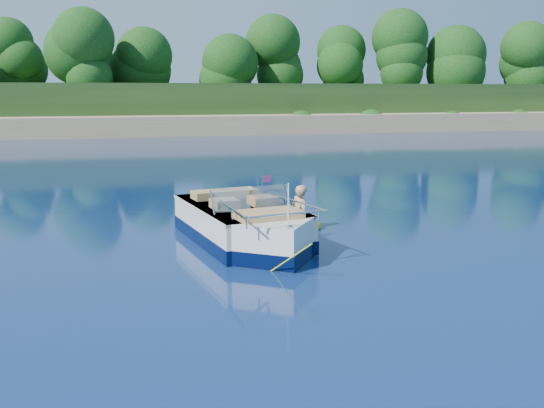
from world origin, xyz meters
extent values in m
plane|color=#091644|center=(0.00, 0.00, 0.00)|extent=(160.00, 160.00, 0.00)
cube|color=#937655|center=(0.00, 38.00, 0.50)|extent=(170.00, 8.00, 2.00)
cube|color=black|center=(0.00, 65.00, 1.00)|extent=(170.00, 56.00, 6.00)
cylinder|color=black|center=(0.00, 42.00, 3.30)|extent=(0.44, 0.44, 3.60)
sphere|color=black|center=(0.00, 42.00, 6.72)|extent=(5.94, 5.94, 5.94)
cylinder|color=black|center=(20.00, 40.00, 2.80)|extent=(0.44, 0.44, 2.60)
sphere|color=black|center=(20.00, 40.00, 5.27)|extent=(4.29, 4.29, 4.29)
cube|color=silver|center=(-3.30, 1.83, 0.31)|extent=(2.61, 4.10, 1.06)
cube|color=silver|center=(-3.01, 0.04, 0.31)|extent=(1.99, 1.99, 1.06)
cube|color=black|center=(-3.30, 1.83, 0.16)|extent=(2.65, 4.14, 0.30)
cube|color=black|center=(-3.01, 0.04, 0.16)|extent=(2.03, 2.03, 0.30)
cube|color=tan|center=(-3.35, 2.13, 0.61)|extent=(2.03, 2.90, 0.10)
cube|color=silver|center=(-3.30, 1.83, 0.81)|extent=(2.65, 4.10, 0.06)
cube|color=black|center=(-3.64, 3.89, 0.35)|extent=(0.61, 0.44, 0.91)
cube|color=#8C9EA5|center=(-3.64, 1.06, 1.10)|extent=(0.79, 0.28, 0.49)
cube|color=#8C9EA5|center=(-2.74, 1.20, 1.10)|extent=(0.83, 0.49, 0.49)
cube|color=tan|center=(-3.71, 1.51, 0.84)|extent=(0.64, 0.64, 0.40)
cube|color=tan|center=(-2.81, 1.65, 0.84)|extent=(0.64, 0.64, 0.40)
cube|color=tan|center=(-3.47, 2.83, 0.84)|extent=(1.65, 0.80, 0.38)
cube|color=tan|center=(-3.04, 0.23, 0.82)|extent=(1.44, 0.96, 0.34)
cylinder|color=silver|center=(-2.89, -0.72, 1.27)|extent=(0.03, 0.03, 0.86)
cube|color=red|center=(-2.83, 1.19, 1.51)|extent=(0.22, 0.05, 0.14)
cube|color=silver|center=(-2.88, -0.76, 0.87)|extent=(0.11, 0.08, 0.05)
cylinder|color=yellow|center=(-2.97, -1.14, 0.35)|extent=(0.55, 0.96, 0.77)
torus|color=#F1DA00|center=(-1.64, 2.75, 0.08)|extent=(1.47, 1.47, 0.32)
torus|color=red|center=(-1.64, 2.75, 0.10)|extent=(1.21, 1.21, 0.11)
imported|color=tan|center=(-1.62, 2.68, 0.00)|extent=(0.67, 0.95, 1.71)
camera|label=1|loc=(-6.04, -11.51, 3.40)|focal=40.00mm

